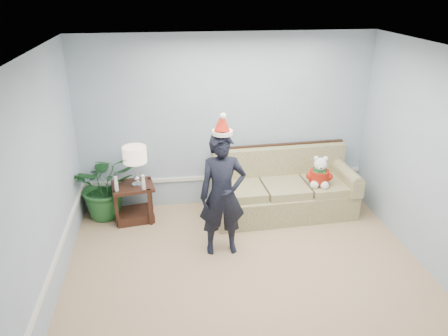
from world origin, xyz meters
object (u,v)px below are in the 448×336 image
sofa (282,191)px  man (222,195)px  table_lamp (135,156)px  side_table (134,206)px  teddy_bear (320,175)px  houseplant (106,185)px

sofa → man: 1.51m
table_lamp → side_table: bearing=155.2°
sofa → teddy_bear: (0.49, -0.22, 0.34)m
sofa → man: bearing=-141.1°
teddy_bear → houseplant: bearing=-174.1°
sofa → teddy_bear: 0.64m
side_table → teddy_bear: teddy_bear is taller
sofa → table_lamp: 2.31m
sofa → houseplant: 2.71m
table_lamp → man: size_ratio=0.37×
teddy_bear → sofa: bearing=169.4°
table_lamp → houseplant: table_lamp is taller
houseplant → man: 2.03m
man → teddy_bear: size_ratio=3.51×
side_table → table_lamp: table_lamp is taller
houseplant → teddy_bear: (3.18, -0.45, 0.17)m
side_table → table_lamp: bearing=-24.8°
teddy_bear → table_lamp: bearing=-171.2°
houseplant → man: man is taller
side_table → houseplant: (-0.41, 0.17, 0.30)m
houseplant → sofa: bearing=-4.8°
sofa → side_table: sofa is taller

